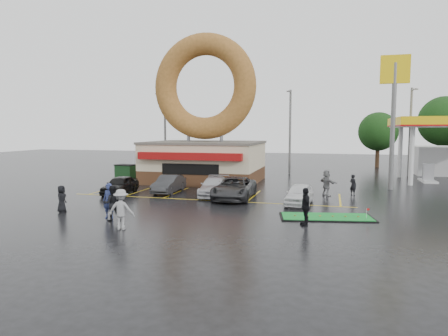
% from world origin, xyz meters
% --- Properties ---
extents(ground, '(120.00, 120.00, 0.00)m').
position_xyz_m(ground, '(0.00, 0.00, 0.00)').
color(ground, black).
rests_on(ground, ground).
extents(donut_shop, '(10.20, 8.70, 13.50)m').
position_xyz_m(donut_shop, '(-3.00, 12.97, 4.46)').
color(donut_shop, '#472B19').
rests_on(donut_shop, ground).
extents(shell_sign, '(2.20, 0.36, 10.60)m').
position_xyz_m(shell_sign, '(13.00, 12.00, 7.38)').
color(shell_sign, slate).
rests_on(shell_sign, ground).
extents(streetlight_left, '(0.40, 2.21, 9.00)m').
position_xyz_m(streetlight_left, '(-10.00, 19.92, 4.78)').
color(streetlight_left, slate).
rests_on(streetlight_left, ground).
extents(streetlight_mid, '(0.40, 2.21, 9.00)m').
position_xyz_m(streetlight_mid, '(4.00, 20.92, 4.78)').
color(streetlight_mid, slate).
rests_on(streetlight_mid, ground).
extents(streetlight_right, '(0.40, 2.21, 9.00)m').
position_xyz_m(streetlight_right, '(16.00, 21.92, 4.78)').
color(streetlight_right, slate).
rests_on(streetlight_right, ground).
extents(tree_far_c, '(6.30, 6.30, 9.00)m').
position_xyz_m(tree_far_c, '(22.00, 34.00, 5.84)').
color(tree_far_c, '#332114').
rests_on(tree_far_c, ground).
extents(tree_far_d, '(4.90, 4.90, 7.00)m').
position_xyz_m(tree_far_d, '(14.00, 32.00, 4.53)').
color(tree_far_d, '#332114').
rests_on(tree_far_d, ground).
extents(car_black, '(1.86, 4.09, 1.36)m').
position_xyz_m(car_black, '(-6.79, 4.17, 0.68)').
color(car_black, black).
rests_on(car_black, ground).
extents(car_dgrey, '(1.54, 4.11, 1.34)m').
position_xyz_m(car_dgrey, '(-3.54, 5.75, 0.67)').
color(car_dgrey, '#2A2A2C').
rests_on(car_dgrey, ground).
extents(car_silver, '(2.46, 4.84, 1.35)m').
position_xyz_m(car_silver, '(0.19, 5.39, 0.67)').
color(car_silver, '#B7B8BD').
rests_on(car_silver, ground).
extents(car_grey, '(2.66, 5.45, 1.49)m').
position_xyz_m(car_grey, '(1.90, 4.47, 0.75)').
color(car_grey, '#2D2E30').
rests_on(car_grey, ground).
extents(car_white, '(1.78, 3.99, 1.33)m').
position_xyz_m(car_white, '(6.44, 3.50, 0.67)').
color(car_white, white).
rests_on(car_white, ground).
extents(person_blue, '(0.71, 0.48, 1.92)m').
position_xyz_m(person_blue, '(-3.20, -3.27, 0.96)').
color(person_blue, navy).
rests_on(person_blue, ground).
extents(person_blackjkt, '(1.15, 1.09, 1.88)m').
position_xyz_m(person_blackjkt, '(-2.72, -3.74, 0.94)').
color(person_blackjkt, black).
rests_on(person_blackjkt, ground).
extents(person_hoodie, '(1.38, 0.96, 1.96)m').
position_xyz_m(person_hoodie, '(-1.31, -5.29, 0.98)').
color(person_hoodie, gray).
rests_on(person_hoodie, ground).
extents(person_bystander, '(0.68, 0.87, 1.58)m').
position_xyz_m(person_bystander, '(-6.69, -2.61, 0.79)').
color(person_bystander, black).
rests_on(person_bystander, ground).
extents(person_cameraman, '(0.78, 1.21, 1.91)m').
position_xyz_m(person_cameraman, '(7.17, -2.10, 0.95)').
color(person_cameraman, black).
rests_on(person_cameraman, ground).
extents(person_walker_near, '(1.54, 1.72, 1.90)m').
position_xyz_m(person_walker_near, '(8.07, 7.44, 0.95)').
color(person_walker_near, gray).
rests_on(person_walker_near, ground).
extents(person_walker_far, '(0.67, 0.66, 1.55)m').
position_xyz_m(person_walker_far, '(9.93, 8.04, 0.78)').
color(person_walker_far, black).
rests_on(person_walker_far, ground).
extents(dumpster, '(1.93, 1.40, 1.30)m').
position_xyz_m(dumpster, '(-11.16, 12.92, 0.65)').
color(dumpster, '#18401C').
rests_on(dumpster, ground).
extents(putting_green, '(5.30, 3.04, 0.62)m').
position_xyz_m(putting_green, '(8.18, -0.05, 0.04)').
color(putting_green, black).
rests_on(putting_green, ground).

